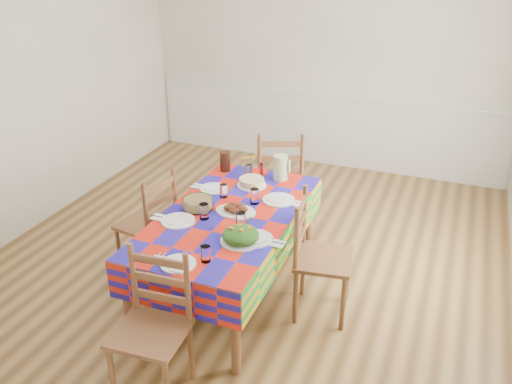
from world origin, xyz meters
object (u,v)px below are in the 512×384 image
(chair_far, at_px, (280,180))
(dining_table, at_px, (229,222))
(green_pitcher, at_px, (281,167))
(chair_right, at_px, (318,258))
(tea_pitcher, at_px, (225,161))
(chair_near, at_px, (153,328))
(chair_left, at_px, (150,225))
(meat_platter, at_px, (236,210))

(chair_far, bearing_deg, dining_table, 68.05)
(green_pitcher, height_order, chair_right, chair_right)
(chair_far, xyz_separation_m, chair_right, (0.71, -1.16, -0.03))
(tea_pitcher, bearing_deg, chair_near, -78.91)
(dining_table, relative_size, chair_left, 1.93)
(green_pitcher, relative_size, chair_right, 0.23)
(meat_platter, bearing_deg, chair_left, -176.75)
(dining_table, relative_size, tea_pitcher, 10.04)
(meat_platter, xyz_separation_m, tea_pitcher, (-0.42, 0.72, 0.07))
(green_pitcher, xyz_separation_m, chair_right, (0.57, -0.77, -0.34))
(chair_left, bearing_deg, green_pitcher, 140.06)
(tea_pitcher, height_order, chair_right, chair_right)
(chair_near, bearing_deg, chair_right, 53.53)
(tea_pitcher, relative_size, chair_left, 0.19)
(chair_far, bearing_deg, chair_left, 36.12)
(dining_table, xyz_separation_m, meat_platter, (0.04, 0.04, 0.10))
(chair_right, bearing_deg, chair_left, 81.60)
(meat_platter, height_order, chair_far, chair_far)
(chair_near, bearing_deg, chair_far, 85.56)
(chair_near, xyz_separation_m, chair_left, (-0.73, 1.15, -0.01))
(chair_near, distance_m, chair_right, 1.36)
(meat_platter, distance_m, chair_near, 1.22)
(dining_table, relative_size, chair_right, 1.87)
(dining_table, distance_m, chair_far, 1.16)
(green_pitcher, bearing_deg, meat_platter, -98.90)
(meat_platter, distance_m, chair_right, 0.74)
(meat_platter, bearing_deg, chair_far, 91.26)
(tea_pitcher, relative_size, chair_far, 0.18)
(dining_table, xyz_separation_m, chair_right, (0.73, -0.01, -0.15))
(chair_left, bearing_deg, dining_table, 99.57)
(green_pitcher, bearing_deg, chair_right, -53.39)
(dining_table, xyz_separation_m, chair_near, (-0.00, -1.16, -0.16))
(dining_table, relative_size, green_pitcher, 8.28)
(tea_pitcher, xyz_separation_m, chair_far, (0.40, 0.40, -0.29))
(meat_platter, height_order, green_pitcher, green_pitcher)
(meat_platter, relative_size, chair_right, 0.33)
(meat_platter, bearing_deg, dining_table, -138.63)
(tea_pitcher, height_order, chair_near, chair_near)
(chair_far, relative_size, chair_right, 1.06)
(green_pitcher, height_order, chair_far, chair_far)
(meat_platter, distance_m, chair_far, 1.14)
(chair_near, bearing_deg, tea_pitcher, 97.16)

